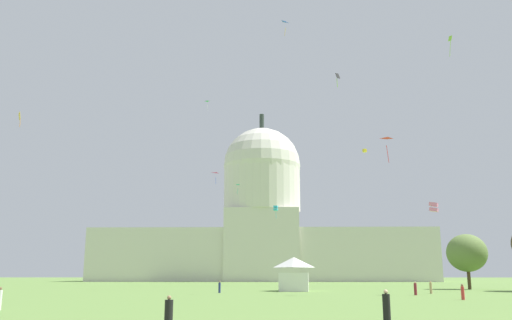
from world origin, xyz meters
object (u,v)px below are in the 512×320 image
at_px(tree_east_near, 467,253).
at_px(kite_magenta_mid, 216,174).
at_px(person_black_edge_west, 386,307).
at_px(kite_green_high, 208,103).
at_px(kite_pink_low, 434,207).
at_px(person_maroon_near_tree_east, 415,289).
at_px(kite_cyan_mid, 276,208).
at_px(event_tent, 294,274).
at_px(kite_yellow_high, 365,151).
at_px(kite_gold_mid, 20,116).
at_px(kite_turquoise_mid, 236,186).
at_px(kite_blue_high, 283,25).
at_px(person_red_aisle_center, 463,292).
at_px(person_black_mid_left, 169,313).
at_px(capitol_building, 262,226).
at_px(person_tan_back_left, 431,288).
at_px(kite_lime_high, 450,41).
at_px(person_navy_lawn_far_left, 220,287).
at_px(kite_red_mid, 388,141).
at_px(kite_black_mid, 338,77).

xyz_separation_m(tree_east_near, kite_magenta_mid, (-47.94, 22.58, 19.03)).
distance_m(tree_east_near, person_black_edge_west, 71.40).
distance_m(kite_green_high, kite_pink_low, 109.93).
bearing_deg(person_maroon_near_tree_east, kite_green_high, -85.07).
bearing_deg(kite_cyan_mid, event_tent, -73.11).
distance_m(kite_yellow_high, kite_pink_low, 95.57).
distance_m(person_black_edge_west, kite_magenta_mid, 93.25).
relative_size(kite_gold_mid, kite_pink_low, 1.64).
distance_m(kite_green_high, kite_turquoise_mid, 28.48).
distance_m(kite_cyan_mid, kite_pink_low, 58.91).
bearing_deg(kite_blue_high, person_red_aisle_center, 72.44).
distance_m(person_black_mid_left, person_maroon_near_tree_east, 48.72).
bearing_deg(kite_magenta_mid, person_red_aisle_center, -95.59).
distance_m(capitol_building, person_red_aisle_center, 143.66).
xyz_separation_m(kite_green_high, kite_cyan_mid, (21.50, -36.13, -38.55)).
height_order(capitol_building, kite_green_high, capitol_building).
height_order(kite_gold_mid, kite_pink_low, kite_gold_mid).
bearing_deg(person_black_edge_west, person_tan_back_left, -51.96).
relative_size(tree_east_near, kite_lime_high, 2.64).
relative_size(kite_blue_high, kite_turquoise_mid, 1.03).
distance_m(person_navy_lawn_far_left, kite_cyan_mid, 51.33).
relative_size(person_red_aisle_center, kite_green_high, 0.60).
height_order(tree_east_near, kite_turquoise_mid, kite_turquoise_mid).
xyz_separation_m(person_black_edge_west, person_red_aisle_center, (13.49, 25.96, -0.04)).
xyz_separation_m(event_tent, kite_gold_mid, (-42.96, -8.60, 24.19)).
xyz_separation_m(person_black_edge_west, kite_gold_mid, (-46.09, 45.99, 26.01)).
bearing_deg(kite_green_high, person_black_mid_left, 105.46).
height_order(tree_east_near, person_black_mid_left, tree_east_near).
height_order(event_tent, person_red_aisle_center, event_tent).
xyz_separation_m(person_black_mid_left, kite_blue_high, (7.84, 72.14, 52.04)).
distance_m(kite_blue_high, kite_magenta_mid, 37.20).
distance_m(person_maroon_near_tree_east, kite_lime_high, 45.43).
distance_m(person_maroon_near_tree_east, kite_magenta_mid, 63.53).
distance_m(person_maroon_near_tree_east, kite_green_high, 114.13).
relative_size(tree_east_near, person_maroon_near_tree_east, 5.85).
bearing_deg(capitol_building, person_navy_lawn_far_left, -91.89).
height_order(person_black_mid_left, kite_turquoise_mid, kite_turquoise_mid).
xyz_separation_m(capitol_building, kite_yellow_high, (32.98, -36.53, 20.16)).
bearing_deg(kite_green_high, kite_yellow_high, -171.18).
height_order(person_black_edge_west, kite_blue_high, kite_blue_high).
relative_size(person_tan_back_left, kite_green_high, 0.64).
bearing_deg(person_red_aisle_center, tree_east_near, -151.56).
height_order(kite_red_mid, kite_black_mid, kite_black_mid).
xyz_separation_m(person_tan_back_left, kite_lime_high, (8.96, 9.53, 41.07)).
distance_m(kite_gold_mid, kite_pink_low, 63.48).
xyz_separation_m(tree_east_near, person_red_aisle_center, (-14.99, -39.28, -5.60)).
relative_size(person_black_mid_left, kite_gold_mid, 0.67).
height_order(kite_green_high, kite_cyan_mid, kite_green_high).
relative_size(kite_green_high, kite_lime_high, 0.71).
relative_size(kite_red_mid, kite_turquoise_mid, 1.13).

